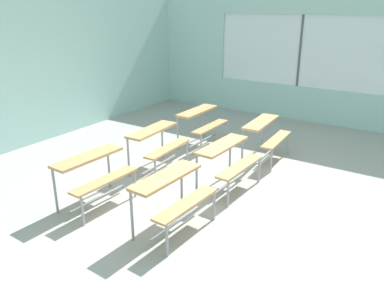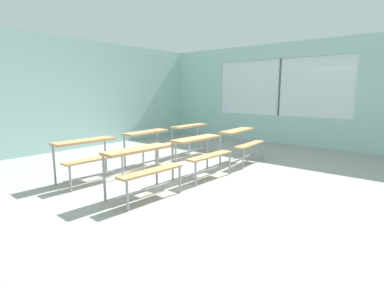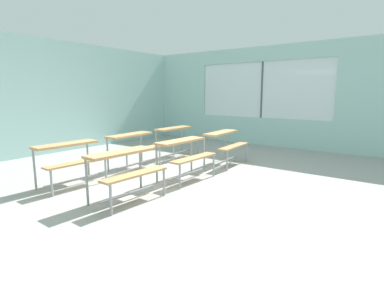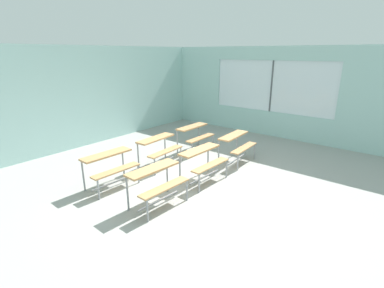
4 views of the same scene
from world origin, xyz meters
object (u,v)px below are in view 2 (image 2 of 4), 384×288
object	(u,v)px
desk_bench_r0c0	(142,161)
desk_bench_r0c1	(201,148)
desk_bench_r0c2	(242,138)
desk_bench_r1c1	(150,140)
desk_bench_r1c2	(193,132)
desk_bench_r1c0	(88,150)

from	to	relation	value
desk_bench_r0c0	desk_bench_r0c1	bearing A→B (deg)	1.34
desk_bench_r0c2	desk_bench_r1c1	size ratio (longest dim) A/B	1.00
desk_bench_r0c1	desk_bench_r1c1	xyz separation A→B (m)	(0.01, 1.40, 0.00)
desk_bench_r0c2	desk_bench_r1c2	world-z (taller)	same
desk_bench_r1c2	desk_bench_r0c2	bearing A→B (deg)	-90.45
desk_bench_r0c1	desk_bench_r0c2	bearing A→B (deg)	2.11
desk_bench_r1c0	desk_bench_r1c1	xyz separation A→B (m)	(1.50, 0.02, 0.00)
desk_bench_r0c0	desk_bench_r1c2	bearing A→B (deg)	28.16
desk_bench_r0c1	desk_bench_r0c0	bearing A→B (deg)	-179.32
desk_bench_r1c0	desk_bench_r0c2	bearing A→B (deg)	-22.73
desk_bench_r0c1	desk_bench_r1c1	size ratio (longest dim) A/B	0.99
desk_bench_r0c0	desk_bench_r1c2	distance (m)	3.22
desk_bench_r0c2	desk_bench_r0c1	bearing A→B (deg)	177.23
desk_bench_r0c0	desk_bench_r0c2	world-z (taller)	same
desk_bench_r0c1	desk_bench_r1c2	size ratio (longest dim) A/B	1.02
desk_bench_r1c0	desk_bench_r1c1	world-z (taller)	same
desk_bench_r0c1	desk_bench_r1c2	world-z (taller)	same
desk_bench_r0c0	desk_bench_r1c2	xyz separation A→B (m)	(2.91, 1.38, 0.00)
desk_bench_r0c0	desk_bench_r1c1	size ratio (longest dim) A/B	1.00
desk_bench_r0c1	desk_bench_r0c2	world-z (taller)	same
desk_bench_r0c0	desk_bench_r1c0	world-z (taller)	same
desk_bench_r1c0	desk_bench_r1c2	world-z (taller)	same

